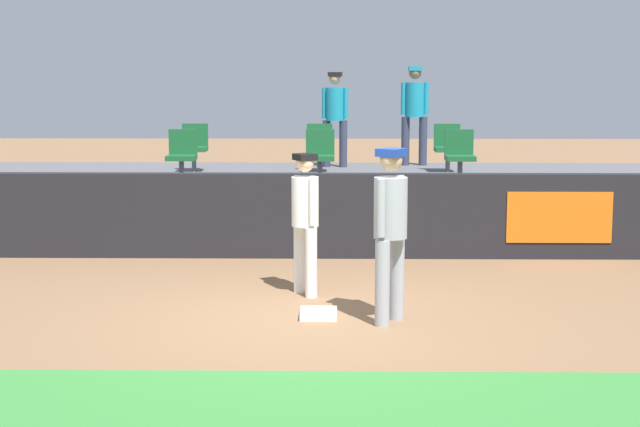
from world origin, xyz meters
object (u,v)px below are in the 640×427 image
first_base (319,314)px  seat_back_left (194,145)px  seat_front_center (320,153)px  seat_back_center (320,145)px  player_fielder_home (305,214)px  seat_back_right (448,145)px  player_runner_visitor (390,223)px  spectator_hooded (415,108)px  seat_front_left (182,153)px  spectator_capped (335,112)px  seat_front_right (460,153)px

first_base → seat_back_left: bearing=109.0°
seat_front_center → seat_back_center: same height
seat_back_left → seat_back_center: 2.22m
player_fielder_home → seat_back_right: seat_back_right is taller
player_fielder_home → first_base: bearing=-19.7°
player_runner_visitor → seat_back_left: player_runner_visitor is taller
first_base → seat_back_right: size_ratio=0.48×
seat_back_center → spectator_hooded: bearing=34.5°
seat_front_center → seat_front_left: same height
first_base → spectator_capped: bearing=88.7°
seat_front_center → seat_front_left: bearing=-180.0°
seat_back_center → spectator_capped: size_ratio=0.48×
seat_back_left → seat_front_left: size_ratio=1.00×
seat_front_right → seat_back_left: 4.81m
first_base → seat_front_center: seat_front_center is taller
first_base → player_fielder_home: player_fielder_home is taller
seat_back_center → spectator_capped: (0.27, 0.85, 0.54)m
seat_back_right → player_runner_visitor: bearing=-101.4°
first_base → spectator_hooded: size_ratio=0.22×
seat_back_right → seat_back_center: bearing=-180.0°
first_base → player_fielder_home: size_ratio=0.24×
spectator_hooded → player_fielder_home: bearing=75.1°
seat_front_right → seat_front_center: (-2.20, -0.00, -0.00)m
seat_front_left → first_base: bearing=-65.4°
player_runner_visitor → seat_front_right: (1.38, 5.12, 0.32)m
seat_front_center → seat_back_right: size_ratio=1.00×
seat_front_center → seat_front_left: 2.19m
seat_back_left → spectator_capped: bearing=18.9°
seat_front_right → spectator_capped: bearing=126.6°
player_runner_visitor → seat_front_left: (-3.01, 5.12, 0.32)m
first_base → seat_back_center: 6.85m
seat_front_center → seat_back_right: 2.86m
first_base → seat_back_left: seat_back_left is taller
seat_back_left → seat_front_left: 1.80m
seat_front_right → spectator_hooded: spectator_hooded is taller
seat_front_left → spectator_hooded: 4.98m
seat_front_center → spectator_hooded: size_ratio=0.45×
seat_back_center → spectator_hooded: size_ratio=0.45×
player_runner_visitor → seat_front_center: player_runner_visitor is taller
player_fielder_home → seat_front_center: seat_front_center is taller
seat_front_center → seat_back_center: (-0.04, 1.80, 0.00)m
player_fielder_home → seat_back_right: (2.34, 5.62, 0.42)m
first_base → seat_back_right: (2.16, 6.72, 1.36)m
spectator_capped → first_base: bearing=98.1°
player_runner_visitor → seat_front_right: size_ratio=2.22×
first_base → seat_back_left: 7.23m
seat_front_right → spectator_hooded: 3.11m
player_fielder_home → spectator_hooded: 7.16m
seat_front_center → spectator_hooded: spectator_hooded is taller
seat_front_right → seat_front_left: same height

